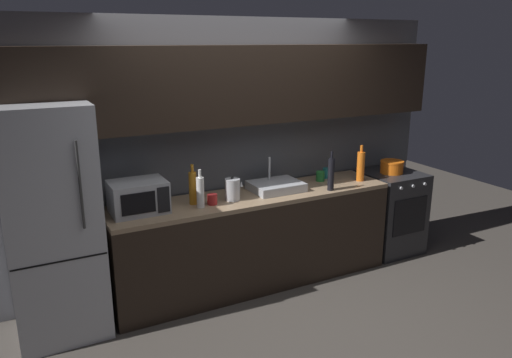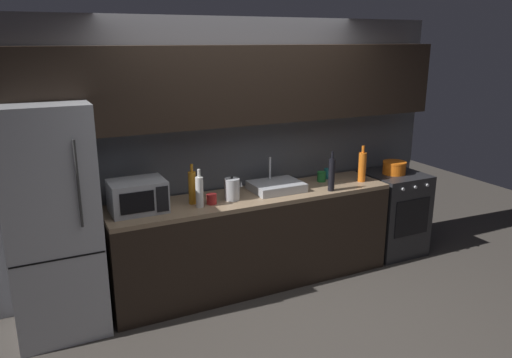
{
  "view_description": "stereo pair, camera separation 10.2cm",
  "coord_description": "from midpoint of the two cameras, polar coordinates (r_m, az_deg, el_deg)",
  "views": [
    {
      "loc": [
        -2.0,
        -2.99,
        2.3
      ],
      "look_at": [
        0.03,
        0.9,
        1.05
      ],
      "focal_mm": 34.58,
      "sensor_mm": 36.0,
      "label": 1
    },
    {
      "loc": [
        -1.91,
        -3.04,
        2.3
      ],
      "look_at": [
        0.03,
        0.9,
        1.05
      ],
      "focal_mm": 34.58,
      "sensor_mm": 36.0,
      "label": 2
    }
  ],
  "objects": [
    {
      "name": "wine_bottle_dark",
      "position": [
        4.74,
        9.36,
        0.54
      ],
      "size": [
        0.06,
        0.06,
        0.38
      ],
      "color": "black",
      "rests_on": "counter_run"
    },
    {
      "name": "refrigerator",
      "position": [
        4.16,
        -21.88,
        -4.58
      ],
      "size": [
        0.68,
        0.69,
        1.86
      ],
      "color": "#B7BABF",
      "rests_on": "ground"
    },
    {
      "name": "wine_bottle_amber",
      "position": [
        4.34,
        -6.71,
        -0.94
      ],
      "size": [
        0.07,
        0.07,
        0.36
      ],
      "color": "#B27019",
      "rests_on": "counter_run"
    },
    {
      "name": "mug_green",
      "position": [
        5.06,
        8.16,
        0.28
      ],
      "size": [
        0.09,
        0.09,
        0.1
      ],
      "primitive_type": "cylinder",
      "color": "#1E6B2D",
      "rests_on": "counter_run"
    },
    {
      "name": "sink_basin",
      "position": [
        4.73,
        2.98,
        -0.84
      ],
      "size": [
        0.48,
        0.38,
        0.3
      ],
      "color": "#ADAFB5",
      "rests_on": "counter_run"
    },
    {
      "name": "cooking_pot",
      "position": [
        5.51,
        16.22,
        1.27
      ],
      "size": [
        0.25,
        0.25,
        0.14
      ],
      "color": "orange",
      "rests_on": "oven_range"
    },
    {
      "name": "mug_teal",
      "position": [
        5.18,
        8.82,
        0.63
      ],
      "size": [
        0.07,
        0.07,
        0.11
      ],
      "primitive_type": "cylinder",
      "color": "#19666B",
      "rests_on": "counter_run"
    },
    {
      "name": "mug_red",
      "position": [
        4.35,
        -4.49,
        -2.32
      ],
      "size": [
        0.09,
        0.09,
        0.09
      ],
      "primitive_type": "cylinder",
      "color": "#A82323",
      "rests_on": "counter_run"
    },
    {
      "name": "back_wall",
      "position": [
        4.71,
        -1.3,
        6.71
      ],
      "size": [
        4.48,
        0.44,
        2.5
      ],
      "color": "slate",
      "rests_on": "ground"
    },
    {
      "name": "wine_bottle_white",
      "position": [
        4.25,
        -5.87,
        -1.45
      ],
      "size": [
        0.07,
        0.07,
        0.34
      ],
      "color": "silver",
      "rests_on": "counter_run"
    },
    {
      "name": "ground_plane",
      "position": [
        4.27,
        5.94,
        -16.81
      ],
      "size": [
        10.0,
        10.0,
        0.0
      ],
      "primitive_type": "plane",
      "color": "#3D3833"
    },
    {
      "name": "kettle",
      "position": [
        4.43,
        -2.12,
        -1.18
      ],
      "size": [
        0.17,
        0.14,
        0.22
      ],
      "color": "#B7BABF",
      "rests_on": "counter_run"
    },
    {
      "name": "wine_bottle_orange",
      "position": [
        5.12,
        12.74,
        1.42
      ],
      "size": [
        0.08,
        0.08,
        0.37
      ],
      "color": "orange",
      "rests_on": "counter_run"
    },
    {
      "name": "counter_run",
      "position": [
        4.75,
        0.31,
        -7.01
      ],
      "size": [
        2.74,
        0.6,
        0.9
      ],
      "color": "black",
      "rests_on": "ground"
    },
    {
      "name": "oven_range",
      "position": [
        5.67,
        15.99,
        -3.78
      ],
      "size": [
        0.6,
        0.62,
        0.9
      ],
      "color": "#232326",
      "rests_on": "ground"
    },
    {
      "name": "microwave",
      "position": [
        4.23,
        -12.87,
        -1.93
      ],
      "size": [
        0.46,
        0.35,
        0.27
      ],
      "color": "#A8AAAF",
      "rests_on": "counter_run"
    }
  ]
}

